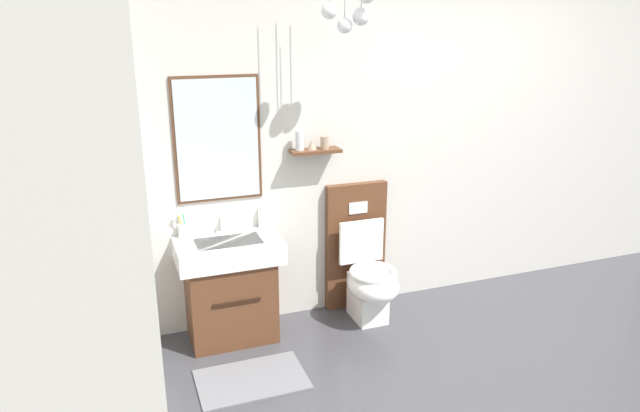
{
  "coord_description": "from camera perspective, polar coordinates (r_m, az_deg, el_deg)",
  "views": [
    {
      "loc": [
        -2.35,
        -2.15,
        2.17
      ],
      "look_at": [
        -1.06,
        1.37,
        0.96
      ],
      "focal_mm": 32.55,
      "sensor_mm": 36.0,
      "label": 1
    }
  ],
  "objects": [
    {
      "name": "bath_mat",
      "position": [
        3.84,
        -6.74,
        -16.58
      ],
      "size": [
        0.68,
        0.44,
        0.01
      ],
      "primitive_type": "cube",
      "color": "slate",
      "rests_on": "ground"
    },
    {
      "name": "toilet",
      "position": [
        4.41,
        4.36,
        -6.17
      ],
      "size": [
        0.48,
        0.62,
        1.0
      ],
      "color": "#56331E",
      "rests_on": "ground"
    },
    {
      "name": "soap_dispenser",
      "position": [
        4.17,
        -5.71,
        -1.15
      ],
      "size": [
        0.06,
        0.06,
        0.18
      ],
      "color": "white",
      "rests_on": "vanity_sink_left"
    },
    {
      "name": "tap_on_left_sink",
      "position": [
        4.12,
        -9.55,
        -1.62
      ],
      "size": [
        0.03,
        0.13,
        0.11
      ],
      "color": "silver",
      "rests_on": "vanity_sink_left"
    },
    {
      "name": "wall_back",
      "position": [
        4.63,
        10.66,
        7.98
      ],
      "size": [
        4.91,
        0.63,
        2.8
      ],
      "color": "beige",
      "rests_on": "ground"
    },
    {
      "name": "vanity_sink_left",
      "position": [
        4.13,
        -8.83,
        -7.78
      ],
      "size": [
        0.71,
        0.45,
        0.74
      ],
      "color": "#56331E",
      "rests_on": "ground"
    },
    {
      "name": "wall_left",
      "position": [
        2.29,
        -19.99,
        -2.92
      ],
      "size": [
        0.12,
        3.65,
        2.8
      ],
      "primitive_type": "cube",
      "color": "beige",
      "rests_on": "ground"
    },
    {
      "name": "toothbrush_cup",
      "position": [
        4.08,
        -13.31,
        -2.31
      ],
      "size": [
        0.07,
        0.07,
        0.2
      ],
      "color": "silver",
      "rests_on": "vanity_sink_left"
    }
  ]
}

